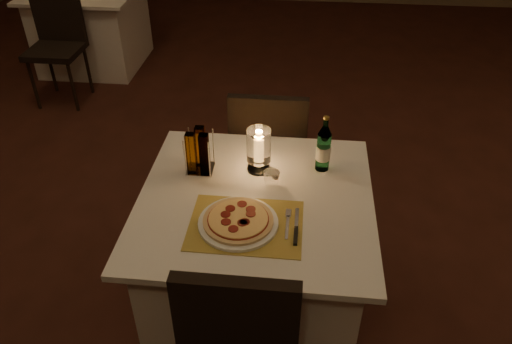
# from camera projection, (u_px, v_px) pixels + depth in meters

# --- Properties ---
(floor) EXTENTS (8.00, 10.00, 0.02)m
(floor) POSITION_uv_depth(u_px,v_px,m) (266.00, 281.00, 2.73)
(floor) COLOR #411C15
(floor) RESTS_ON ground
(main_table) EXTENTS (1.00, 1.00, 0.74)m
(main_table) POSITION_uv_depth(u_px,v_px,m) (256.00, 258.00, 2.34)
(main_table) COLOR white
(main_table) RESTS_ON ground
(chair_far) EXTENTS (0.42, 0.42, 0.90)m
(chair_far) POSITION_uv_depth(u_px,v_px,m) (269.00, 145.00, 2.81)
(chair_far) COLOR black
(chair_far) RESTS_ON ground
(placemat) EXTENTS (0.45, 0.34, 0.00)m
(placemat) POSITION_uv_depth(u_px,v_px,m) (246.00, 225.00, 1.98)
(placemat) COLOR #AB8F3B
(placemat) RESTS_ON main_table
(plate) EXTENTS (0.32, 0.32, 0.01)m
(plate) POSITION_uv_depth(u_px,v_px,m) (238.00, 223.00, 1.98)
(plate) COLOR white
(plate) RESTS_ON placemat
(pizza) EXTENTS (0.28, 0.28, 0.02)m
(pizza) POSITION_uv_depth(u_px,v_px,m) (238.00, 220.00, 1.97)
(pizza) COLOR #D8B77F
(pizza) RESTS_ON plate
(fork) EXTENTS (0.02, 0.18, 0.00)m
(fork) POSITION_uv_depth(u_px,v_px,m) (288.00, 222.00, 1.99)
(fork) COLOR silver
(fork) RESTS_ON placemat
(knife) EXTENTS (0.02, 0.22, 0.01)m
(knife) POSITION_uv_depth(u_px,v_px,m) (296.00, 232.00, 1.94)
(knife) COLOR black
(knife) RESTS_ON placemat
(tumbler) EXTENTS (0.07, 0.07, 0.07)m
(tumbler) POSITION_uv_depth(u_px,v_px,m) (271.00, 179.00, 2.17)
(tumbler) COLOR white
(tumbler) RESTS_ON main_table
(water_bottle) EXTENTS (0.07, 0.07, 0.27)m
(water_bottle) POSITION_uv_depth(u_px,v_px,m) (324.00, 148.00, 2.24)
(water_bottle) COLOR #60B27A
(water_bottle) RESTS_ON main_table
(hurricane_candle) EXTENTS (0.11, 0.11, 0.21)m
(hurricane_candle) POSITION_uv_depth(u_px,v_px,m) (259.00, 147.00, 2.22)
(hurricane_candle) COLOR white
(hurricane_candle) RESTS_ON main_table
(cruet_caddy) EXTENTS (0.12, 0.12, 0.21)m
(cruet_caddy) POSITION_uv_depth(u_px,v_px,m) (199.00, 153.00, 2.23)
(cruet_caddy) COLOR white
(cruet_caddy) RESTS_ON main_table
(neighbor_table_left) EXTENTS (1.00, 1.00, 0.74)m
(neighbor_table_left) POSITION_uv_depth(u_px,v_px,m) (92.00, 27.00, 4.85)
(neighbor_table_left) COLOR white
(neighbor_table_left) RESTS_ON ground
(neighbor_chair_la) EXTENTS (0.42, 0.42, 0.90)m
(neighbor_chair_la) POSITION_uv_depth(u_px,v_px,m) (57.00, 37.00, 4.17)
(neighbor_chair_la) COLOR black
(neighbor_chair_la) RESTS_ON ground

